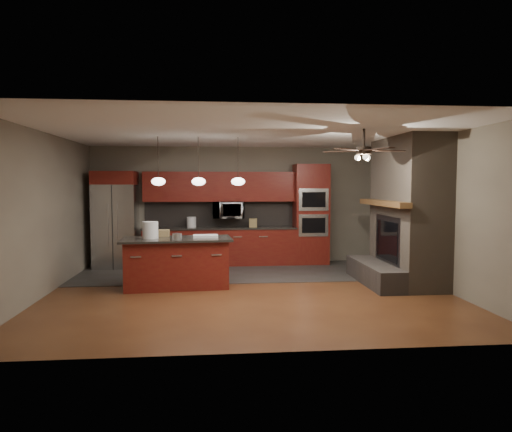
{
  "coord_description": "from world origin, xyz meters",
  "views": [
    {
      "loc": [
        -0.63,
        -8.02,
        1.91
      ],
      "look_at": [
        0.18,
        0.6,
        1.3
      ],
      "focal_mm": 32.0,
      "sensor_mm": 36.0,
      "label": 1
    }
  ],
  "objects": [
    {
      "name": "paint_can",
      "position": [
        -1.27,
        0.18,
        0.98
      ],
      "size": [
        0.19,
        0.19,
        0.11
      ],
      "primitive_type": "cylinder",
      "rotation": [
        0.0,
        0.0,
        -0.16
      ],
      "color": "#BBBBC0",
      "rests_on": "kitchen_island"
    },
    {
      "name": "pendant_right",
      "position": [
        -0.15,
        0.7,
        1.96
      ],
      "size": [
        0.26,
        0.26,
        0.92
      ],
      "color": "black",
      "rests_on": "ceiling"
    },
    {
      "name": "paint_tray",
      "position": [
        -0.77,
        0.48,
        0.94
      ],
      "size": [
        0.46,
        0.33,
        0.05
      ],
      "primitive_type": "cube",
      "rotation": [
        0.0,
        0.0,
        0.02
      ],
      "color": "silver",
      "rests_on": "kitchen_island"
    },
    {
      "name": "kitchen_island",
      "position": [
        -1.3,
        0.41,
        0.47
      ],
      "size": [
        2.06,
        1.05,
        0.92
      ],
      "rotation": [
        0.0,
        0.0,
        0.07
      ],
      "color": "maroon",
      "rests_on": "ground"
    },
    {
      "name": "right_wall",
      "position": [
        3.5,
        0.0,
        1.4
      ],
      "size": [
        0.02,
        6.0,
        2.8
      ],
      "primitive_type": "cube",
      "color": "slate",
      "rests_on": "ground"
    },
    {
      "name": "fireplace_column",
      "position": [
        3.04,
        0.4,
        1.3
      ],
      "size": [
        1.3,
        2.1,
        2.8
      ],
      "color": "brown",
      "rests_on": "ground"
    },
    {
      "name": "white_bucket",
      "position": [
        -1.77,
        0.4,
        1.07
      ],
      "size": [
        0.3,
        0.3,
        0.31
      ],
      "primitive_type": "cylinder",
      "rotation": [
        0.0,
        0.0,
        0.06
      ],
      "color": "silver",
      "rests_on": "kitchen_island"
    },
    {
      "name": "pendant_center",
      "position": [
        -0.9,
        0.7,
        1.96
      ],
      "size": [
        0.26,
        0.26,
        0.92
      ],
      "color": "black",
      "rests_on": "ceiling"
    },
    {
      "name": "counter_box",
      "position": [
        0.31,
        2.65,
        1.0
      ],
      "size": [
        0.2,
        0.16,
        0.2
      ],
      "primitive_type": "cube",
      "rotation": [
        0.0,
        0.0,
        -0.15
      ],
      "color": "olive",
      "rests_on": "back_cabinetry"
    },
    {
      "name": "back_cabinetry",
      "position": [
        -0.48,
        2.74,
        0.89
      ],
      "size": [
        3.59,
        0.64,
        2.2
      ],
      "color": "maroon",
      "rests_on": "ground"
    },
    {
      "name": "ceiling",
      "position": [
        0.0,
        0.0,
        2.8
      ],
      "size": [
        7.0,
        6.0,
        0.02
      ],
      "primitive_type": "cube",
      "color": "white",
      "rests_on": "back_wall"
    },
    {
      "name": "refrigerator",
      "position": [
        -2.85,
        2.62,
        1.1
      ],
      "size": [
        0.95,
        0.75,
        2.2
      ],
      "color": "silver",
      "rests_on": "ground"
    },
    {
      "name": "ceiling_fan",
      "position": [
        1.8,
        -0.8,
        2.46
      ],
      "size": [
        1.27,
        1.33,
        0.41
      ],
      "color": "black",
      "rests_on": "ceiling"
    },
    {
      "name": "back_wall",
      "position": [
        0.0,
        3.0,
        1.4
      ],
      "size": [
        7.0,
        0.02,
        2.8
      ],
      "primitive_type": "cube",
      "color": "slate",
      "rests_on": "ground"
    },
    {
      "name": "pendant_left",
      "position": [
        -1.65,
        0.7,
        1.96
      ],
      "size": [
        0.26,
        0.26,
        0.92
      ],
      "color": "black",
      "rests_on": "ceiling"
    },
    {
      "name": "ground",
      "position": [
        0.0,
        0.0,
        0.0
      ],
      "size": [
        7.0,
        7.0,
        0.0
      ],
      "primitive_type": "plane",
      "color": "brown",
      "rests_on": "ground"
    },
    {
      "name": "slate_tile_patch",
      "position": [
        0.0,
        1.8,
        0.01
      ],
      "size": [
        7.0,
        2.4,
        0.01
      ],
      "primitive_type": "cube",
      "color": "#2F2C2A",
      "rests_on": "ground"
    },
    {
      "name": "oven_tower",
      "position": [
        1.7,
        2.69,
        1.19
      ],
      "size": [
        0.8,
        0.63,
        2.38
      ],
      "color": "maroon",
      "rests_on": "ground"
    },
    {
      "name": "cardboard_box",
      "position": [
        -1.56,
        0.71,
        0.98
      ],
      "size": [
        0.21,
        0.15,
        0.13
      ],
      "primitive_type": "cube",
      "rotation": [
        0.0,
        0.0,
        -0.04
      ],
      "color": "olive",
      "rests_on": "kitchen_island"
    },
    {
      "name": "microwave",
      "position": [
        -0.27,
        2.75,
        1.3
      ],
      "size": [
        0.73,
        0.41,
        0.5
      ],
      "primitive_type": "imported",
      "color": "silver",
      "rests_on": "back_cabinetry"
    },
    {
      "name": "counter_bucket",
      "position": [
        -1.14,
        2.7,
        1.02
      ],
      "size": [
        0.25,
        0.25,
        0.25
      ],
      "primitive_type": "cylinder",
      "rotation": [
        0.0,
        0.0,
        -0.19
      ],
      "color": "silver",
      "rests_on": "back_cabinetry"
    },
    {
      "name": "left_wall",
      "position": [
        -3.5,
        0.0,
        1.4
      ],
      "size": [
        0.02,
        6.0,
        2.8
      ],
      "primitive_type": "cube",
      "color": "slate",
      "rests_on": "ground"
    }
  ]
}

